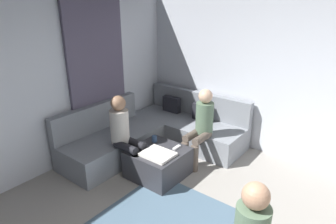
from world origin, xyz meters
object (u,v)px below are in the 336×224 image
sectional_couch (157,132)px  person_on_couch_back (201,124)px  ottoman (158,163)px  game_remote (177,147)px  coffee_mug (154,139)px  person_on_couch_side (124,132)px

sectional_couch → person_on_couch_back: bearing=3.6°
ottoman → game_remote: (0.18, 0.22, 0.22)m
game_remote → coffee_mug: bearing=-174.3°
person_on_couch_side → ottoman: bearing=115.5°
ottoman → game_remote: size_ratio=5.07×
sectional_couch → game_remote: size_ratio=17.00×
game_remote → person_on_couch_back: person_on_couch_back is taller
coffee_mug → person_on_couch_side: 0.50m
game_remote → person_on_couch_back: size_ratio=0.12×
sectional_couch → coffee_mug: size_ratio=26.84×
coffee_mug → person_on_couch_back: size_ratio=0.08×
game_remote → person_on_couch_side: person_on_couch_side is taller
person_on_couch_back → person_on_couch_side: (-0.72, -0.95, 0.00)m
sectional_couch → coffee_mug: sectional_couch is taller
coffee_mug → person_on_couch_back: person_on_couch_back is taller
ottoman → game_remote: 0.36m
ottoman → person_on_couch_side: person_on_couch_side is taller
ottoman → person_on_couch_side: bearing=-154.5°
coffee_mug → person_on_couch_side: (-0.23, -0.40, 0.19)m
coffee_mug → ottoman: bearing=-39.3°
person_on_couch_side → sectional_couch: bearing=-170.7°
sectional_couch → ottoman: sectional_couch is taller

